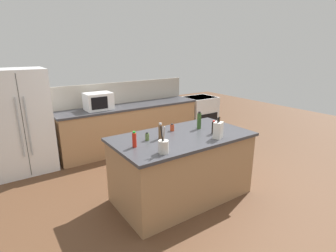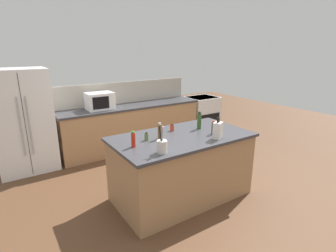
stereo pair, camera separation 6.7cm
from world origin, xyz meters
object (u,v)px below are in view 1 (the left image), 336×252
spice_jar_paprika (172,128)px  olive_oil_bottle (199,121)px  refrigerator (21,122)px  utensil_crock (163,146)px  range_oven (200,114)px  soy_sauce_bottle (214,127)px  pepper_grinder (160,131)px  microwave (98,101)px  hot_sauce_bottle (134,140)px  spice_jar_oregano (147,137)px  knife_block (218,130)px

spice_jar_paprika → olive_oil_bottle: bearing=-19.0°
refrigerator → utensil_crock: 2.88m
range_oven → soy_sauce_bottle: size_ratio=4.90×
refrigerator → soy_sauce_bottle: size_ratio=9.47×
pepper_grinder → spice_jar_paprika: 0.39m
microwave → pepper_grinder: (0.05, -2.14, -0.06)m
range_oven → soy_sauce_bottle: (-1.84, -2.38, 0.56)m
soy_sauce_bottle → olive_oil_bottle: olive_oil_bottle is taller
range_oven → microwave: bearing=180.0°
range_oven → soy_sauce_bottle: bearing=-127.7°
refrigerator → hot_sauce_bottle: 2.48m
spice_jar_oregano → olive_oil_bottle: (0.90, 0.02, 0.07)m
knife_block → olive_oil_bottle: knife_block is taller
refrigerator → range_oven: bearing=-0.7°
range_oven → spice_jar_paprika: (-2.24, -1.94, 0.52)m
refrigerator → soy_sauce_bottle: 3.25m
knife_block → pepper_grinder: bearing=122.4°
olive_oil_bottle → range_oven: bearing=48.3°
microwave → spice_jar_oregano: bearing=-93.4°
range_oven → olive_oil_bottle: 2.85m
hot_sauce_bottle → knife_block: bearing=-17.2°
range_oven → utensil_crock: (-2.82, -2.57, 0.56)m
knife_block → soy_sauce_bottle: (0.09, 0.18, -0.03)m
soy_sauce_bottle → microwave: bearing=108.4°
utensil_crock → hot_sauce_bottle: bearing=117.7°
refrigerator → utensil_crock: refrigerator is taller
utensil_crock → spice_jar_paprika: size_ratio=3.02×
pepper_grinder → range_oven: bearing=39.7°
knife_block → olive_oil_bottle: bearing=55.5°
knife_block → spice_jar_paprika: 0.69m
microwave → olive_oil_bottle: bearing=-69.5°
spice_jar_paprika → refrigerator: bearing=131.1°
utensil_crock → spice_jar_oregano: 0.48m
refrigerator → olive_oil_bottle: bearing=-44.9°
pepper_grinder → hot_sauce_bottle: pepper_grinder is taller
soy_sauce_bottle → pepper_grinder: size_ratio=0.86×
refrigerator → spice_jar_paprika: refrigerator is taller
utensil_crock → soy_sauce_bottle: (0.98, 0.20, 0.01)m
pepper_grinder → spice_jar_oregano: 0.19m
refrigerator → pepper_grinder: (1.41, -2.19, 0.15)m
hot_sauce_bottle → spice_jar_paprika: size_ratio=1.89×
hot_sauce_bottle → olive_oil_bottle: 1.16m
olive_oil_bottle → microwave: bearing=110.5°
range_oven → microwave: microwave is taller
spice_jar_oregano → soy_sauce_bottle: bearing=-17.0°
range_oven → olive_oil_bottle: olive_oil_bottle is taller
range_oven → pepper_grinder: bearing=-140.3°
microwave → soy_sauce_bottle: bearing=-71.6°
hot_sauce_bottle → utensil_crock: bearing=-62.3°
spice_jar_oregano → microwave: bearing=86.6°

